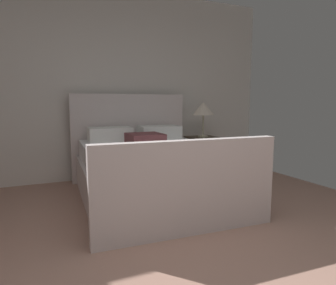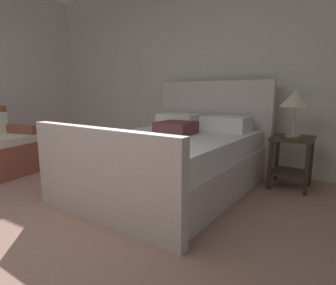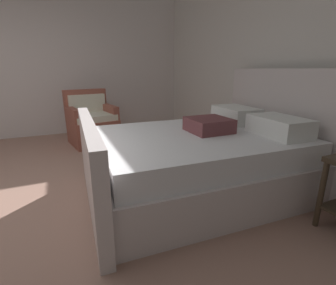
% 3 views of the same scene
% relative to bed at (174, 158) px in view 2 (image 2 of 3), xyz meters
% --- Properties ---
extents(wall_back, '(5.62, 0.12, 2.77)m').
position_rel_bed_xyz_m(wall_back, '(-0.42, 1.24, 1.03)').
color(wall_back, silver).
rests_on(wall_back, ground).
extents(bed, '(1.76, 2.25, 1.25)m').
position_rel_bed_xyz_m(bed, '(0.00, 0.00, 0.00)').
color(bed, silver).
rests_on(bed, ground).
extents(nightstand_right, '(0.44, 0.44, 0.60)m').
position_rel_bed_xyz_m(nightstand_right, '(1.15, 0.72, 0.05)').
color(nightstand_right, '#3C2F21').
rests_on(nightstand_right, ground).
extents(table_lamp_right, '(0.34, 0.34, 0.53)m').
position_rel_bed_xyz_m(table_lamp_right, '(1.15, 0.72, 0.67)').
color(table_lamp_right, '#B7B293').
rests_on(table_lamp_right, nightstand_right).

